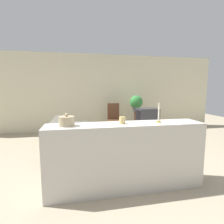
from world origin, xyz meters
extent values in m
plane|color=tan|center=(0.00, 0.00, 0.00)|extent=(14.00, 14.00, 0.00)
cube|color=beige|center=(0.00, 3.43, 1.35)|extent=(9.00, 0.06, 2.70)
cube|color=#605B51|center=(-0.83, 1.30, 0.22)|extent=(0.91, 1.72, 0.44)
cube|color=#605B51|center=(-1.19, 1.30, 0.60)|extent=(0.20, 1.72, 0.31)
cube|color=#605B51|center=(-0.83, 0.52, 0.28)|extent=(0.91, 0.16, 0.57)
cube|color=#605B51|center=(-0.83, 2.08, 0.28)|extent=(0.91, 0.16, 0.57)
cube|color=brown|center=(1.32, 1.89, 0.22)|extent=(0.87, 0.50, 0.44)
cube|color=#333338|center=(1.32, 1.89, 0.68)|extent=(0.57, 0.48, 0.48)
cube|color=black|center=(1.03, 1.89, 0.68)|extent=(0.02, 0.39, 0.37)
cube|color=brown|center=(0.49, 2.63, 0.45)|extent=(0.44, 0.44, 0.04)
cube|color=brown|center=(0.49, 2.83, 0.74)|extent=(0.40, 0.04, 0.54)
cylinder|color=brown|center=(0.30, 2.44, 0.22)|extent=(0.04, 0.04, 0.43)
cylinder|color=brown|center=(0.68, 2.44, 0.22)|extent=(0.04, 0.04, 0.43)
cylinder|color=brown|center=(0.30, 2.82, 0.22)|extent=(0.04, 0.04, 0.43)
cylinder|color=brown|center=(0.68, 2.82, 0.22)|extent=(0.04, 0.04, 0.43)
cylinder|color=brown|center=(1.29, 2.80, 0.36)|extent=(0.15, 0.15, 0.73)
cylinder|color=#4C4C51|center=(1.29, 2.80, 0.79)|extent=(0.23, 0.23, 0.14)
sphere|color=#38843D|center=(1.29, 2.80, 1.05)|extent=(0.44, 0.44, 0.44)
cube|color=beige|center=(0.00, -0.50, 0.49)|extent=(2.28, 0.44, 0.98)
cylinder|color=tan|center=(-0.82, -0.50, 1.04)|extent=(0.21, 0.21, 0.13)
sphere|color=tan|center=(-0.82, -0.50, 1.13)|extent=(0.05, 0.05, 0.05)
cylinder|color=tan|center=(-0.06, -0.50, 1.03)|extent=(0.09, 0.09, 0.10)
cylinder|color=#B7933D|center=(0.50, -0.50, 0.99)|extent=(0.07, 0.07, 0.02)
cylinder|color=beige|center=(0.50, -0.50, 1.13)|extent=(0.02, 0.02, 0.27)
camera|label=1|loc=(-0.67, -2.87, 1.46)|focal=28.00mm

